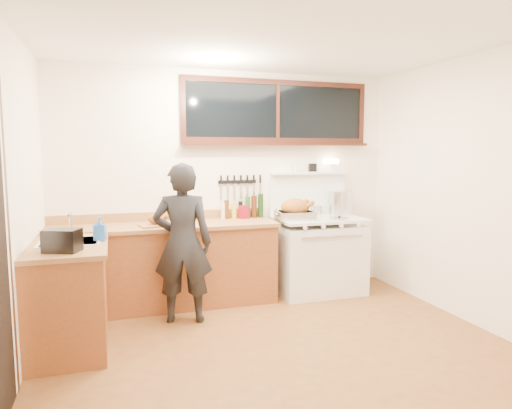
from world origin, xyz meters
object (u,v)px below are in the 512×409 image
object	(u,v)px
cutting_board	(158,221)
vintage_stove	(317,253)
roast_turkey	(295,211)
man	(183,243)

from	to	relation	value
cutting_board	vintage_stove	bearing A→B (deg)	1.69
vintage_stove	cutting_board	world-z (taller)	vintage_stove
roast_turkey	cutting_board	bearing A→B (deg)	178.86
vintage_stove	man	distance (m)	1.77
man	cutting_board	world-z (taller)	man
cutting_board	roast_turkey	xyz separation A→B (m)	(1.54, -0.03, 0.05)
cutting_board	roast_turkey	size ratio (longest dim) A/B	0.88
man	roast_turkey	size ratio (longest dim) A/B	3.39
man	vintage_stove	bearing A→B (deg)	15.85
vintage_stove	roast_turkey	world-z (taller)	vintage_stove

